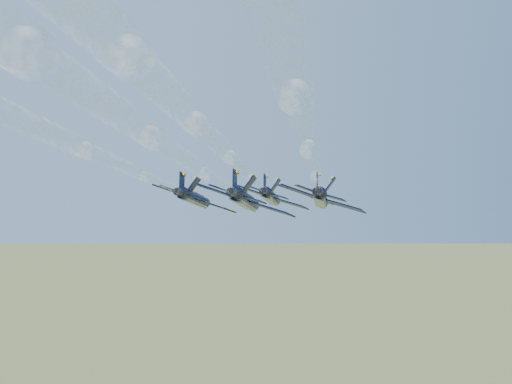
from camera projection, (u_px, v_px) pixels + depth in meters
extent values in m
cylinder|color=black|center=(271.00, 197.00, 106.50)|extent=(8.16, 14.68, 2.44)
cone|color=black|center=(277.00, 196.00, 115.31)|extent=(3.40, 3.65, 2.44)
ellipsoid|color=black|center=(275.00, 193.00, 110.24)|extent=(2.31, 3.02, 1.23)
cube|color=gray|center=(270.00, 201.00, 106.54)|extent=(6.93, 13.00, 1.03)
cube|color=black|center=(251.00, 191.00, 106.19)|extent=(6.55, 4.17, 2.33)
cube|color=yellow|center=(253.00, 190.00, 108.07)|extent=(6.08, 0.96, 2.31)
cube|color=black|center=(290.00, 204.00, 105.04)|extent=(7.06, 6.83, 2.33)
cube|color=yellow|center=(291.00, 203.00, 106.92)|extent=(4.82, 4.30, 2.31)
cube|color=black|center=(253.00, 193.00, 99.82)|extent=(2.86, 1.87, 1.11)
cube|color=black|center=(278.00, 202.00, 99.11)|extent=(3.26, 3.27, 1.11)
cube|color=black|center=(264.00, 187.00, 100.29)|extent=(1.20, 2.37, 2.93)
cube|color=black|center=(274.00, 191.00, 100.00)|extent=(2.74, 3.03, 2.44)
cylinder|color=black|center=(262.00, 197.00, 98.77)|extent=(1.98, 1.87, 1.58)
cylinder|color=black|center=(268.00, 199.00, 98.62)|extent=(1.98, 1.87, 1.58)
cylinder|color=black|center=(194.00, 198.00, 93.85)|extent=(8.16, 14.68, 2.44)
cone|color=black|center=(208.00, 197.00, 102.66)|extent=(3.40, 3.65, 2.44)
ellipsoid|color=black|center=(202.00, 194.00, 97.59)|extent=(2.31, 3.02, 1.23)
cube|color=gray|center=(193.00, 202.00, 93.89)|extent=(6.93, 13.00, 1.03)
cube|color=black|center=(171.00, 191.00, 93.54)|extent=(6.55, 4.17, 2.33)
cube|color=yellow|center=(175.00, 190.00, 95.42)|extent=(6.08, 0.96, 2.31)
cube|color=black|center=(214.00, 207.00, 92.39)|extent=(7.06, 6.83, 2.33)
cube|color=yellow|center=(217.00, 206.00, 94.27)|extent=(4.82, 4.30, 2.31)
cube|color=black|center=(168.00, 194.00, 87.17)|extent=(2.86, 1.87, 1.11)
cube|color=black|center=(196.00, 204.00, 86.46)|extent=(3.26, 3.27, 1.11)
cube|color=black|center=(181.00, 187.00, 87.64)|extent=(1.20, 2.37, 2.93)
cube|color=black|center=(192.00, 191.00, 87.35)|extent=(2.74, 3.03, 2.44)
cylinder|color=black|center=(177.00, 199.00, 86.12)|extent=(1.98, 1.87, 1.58)
cylinder|color=black|center=(183.00, 201.00, 85.96)|extent=(1.98, 1.87, 1.58)
cylinder|color=black|center=(321.00, 198.00, 91.70)|extent=(8.16, 14.68, 2.44)
cone|color=black|center=(324.00, 197.00, 100.51)|extent=(3.40, 3.65, 2.44)
ellipsoid|color=black|center=(324.00, 194.00, 95.44)|extent=(2.31, 3.02, 1.23)
cube|color=gray|center=(320.00, 203.00, 91.74)|extent=(6.93, 13.00, 1.03)
cube|color=black|center=(298.00, 191.00, 91.39)|extent=(6.55, 4.17, 2.33)
cube|color=yellow|center=(299.00, 191.00, 93.27)|extent=(6.08, 0.96, 2.31)
cube|color=black|center=(344.00, 207.00, 90.24)|extent=(7.06, 6.83, 2.33)
cube|color=yellow|center=(344.00, 206.00, 92.12)|extent=(4.82, 4.30, 2.31)
cube|color=black|center=(304.00, 194.00, 85.02)|extent=(2.86, 1.87, 1.11)
cube|color=black|center=(334.00, 205.00, 84.31)|extent=(3.26, 3.27, 1.11)
cube|color=black|center=(317.00, 187.00, 85.49)|extent=(1.20, 2.37, 2.93)
cube|color=black|center=(329.00, 191.00, 85.20)|extent=(2.74, 3.03, 2.44)
cylinder|color=black|center=(315.00, 199.00, 83.97)|extent=(1.98, 1.87, 1.58)
cylinder|color=black|center=(322.00, 201.00, 83.81)|extent=(1.98, 1.87, 1.58)
cylinder|color=black|center=(245.00, 200.00, 80.24)|extent=(8.16, 14.68, 2.44)
cone|color=black|center=(256.00, 199.00, 89.06)|extent=(3.40, 3.65, 2.44)
ellipsoid|color=black|center=(252.00, 195.00, 83.99)|extent=(2.31, 3.02, 1.23)
cube|color=gray|center=(244.00, 205.00, 80.29)|extent=(6.93, 13.00, 1.03)
cube|color=black|center=(219.00, 192.00, 79.94)|extent=(6.55, 4.17, 2.33)
cube|color=yellow|center=(222.00, 191.00, 81.82)|extent=(6.08, 0.96, 2.31)
cube|color=black|center=(270.00, 210.00, 78.79)|extent=(7.06, 6.83, 2.33)
cube|color=yellow|center=(272.00, 209.00, 80.67)|extent=(4.82, 4.30, 2.31)
cube|color=black|center=(219.00, 195.00, 73.56)|extent=(2.86, 1.87, 1.11)
cube|color=black|center=(253.00, 207.00, 72.85)|extent=(3.26, 3.27, 1.11)
cube|color=black|center=(234.00, 187.00, 74.04)|extent=(1.20, 2.37, 2.93)
cube|color=black|center=(247.00, 192.00, 73.75)|extent=(2.74, 3.03, 2.44)
cylinder|color=black|center=(230.00, 201.00, 72.51)|extent=(1.98, 1.87, 1.58)
cylinder|color=black|center=(238.00, 203.00, 72.36)|extent=(1.98, 1.87, 1.58)
cylinder|color=white|center=(257.00, 199.00, 90.41)|extent=(8.10, 16.54, 1.29)
cylinder|color=white|center=(237.00, 201.00, 74.16)|extent=(8.55, 16.73, 1.78)
cylinder|color=white|center=(206.00, 205.00, 57.92)|extent=(9.08, 16.96, 2.35)
cylinder|color=white|center=(150.00, 212.00, 41.67)|extent=(9.68, 17.22, 3.01)
cylinder|color=white|center=(23.00, 227.00, 25.42)|extent=(10.34, 17.50, 3.73)
cylinder|color=white|center=(162.00, 200.00, 77.76)|extent=(8.10, 16.54, 1.29)
cylinder|color=white|center=(113.00, 204.00, 61.51)|extent=(8.55, 16.73, 1.78)
cylinder|color=white|center=(28.00, 210.00, 45.26)|extent=(9.08, 16.96, 2.35)
cylinder|color=white|center=(315.00, 201.00, 75.61)|extent=(8.10, 16.54, 1.29)
cylinder|color=white|center=(306.00, 204.00, 59.36)|extent=(8.55, 16.73, 1.78)
cylinder|color=white|center=(290.00, 211.00, 43.11)|extent=(9.08, 16.96, 2.35)
cylinder|color=white|center=(254.00, 225.00, 26.86)|extent=(9.68, 17.22, 3.01)
cylinder|color=white|center=(108.00, 282.00, 10.62)|extent=(10.34, 17.50, 3.73)
cylinder|color=white|center=(219.00, 203.00, 64.16)|extent=(8.10, 16.54, 1.29)
cylinder|color=white|center=(175.00, 208.00, 47.91)|extent=(8.55, 16.73, 1.78)
cylinder|color=white|center=(86.00, 219.00, 31.66)|extent=(9.08, 16.96, 2.35)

